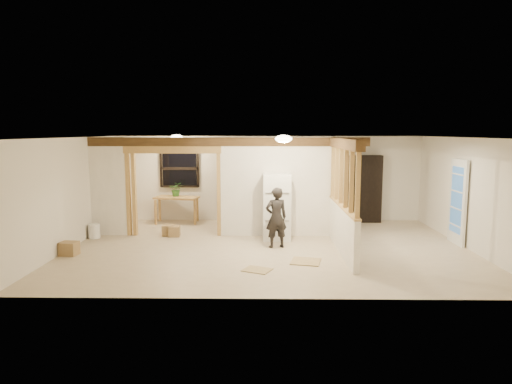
{
  "coord_description": "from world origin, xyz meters",
  "views": [
    {
      "loc": [
        -0.13,
        -10.19,
        2.63
      ],
      "look_at": [
        -0.3,
        0.4,
        1.22
      ],
      "focal_mm": 32.0,
      "sensor_mm": 36.0,
      "label": 1
    }
  ],
  "objects_px": {
    "refrigerator": "(277,207)",
    "work_table": "(177,210)",
    "shop_vac": "(116,217)",
    "bookshelf": "(364,189)",
    "woman": "(276,218)"
  },
  "relations": [
    {
      "from": "work_table",
      "to": "bookshelf",
      "type": "height_order",
      "value": "bookshelf"
    },
    {
      "from": "shop_vac",
      "to": "bookshelf",
      "type": "distance_m",
      "value": 7.05
    },
    {
      "from": "work_table",
      "to": "bookshelf",
      "type": "xyz_separation_m",
      "value": [
        5.44,
        0.24,
        0.59
      ]
    },
    {
      "from": "shop_vac",
      "to": "bookshelf",
      "type": "xyz_separation_m",
      "value": [
        6.92,
        1.14,
        0.64
      ]
    },
    {
      "from": "refrigerator",
      "to": "work_table",
      "type": "height_order",
      "value": "refrigerator"
    },
    {
      "from": "refrigerator",
      "to": "bookshelf",
      "type": "distance_m",
      "value": 3.41
    },
    {
      "from": "woman",
      "to": "refrigerator",
      "type": "bearing_deg",
      "value": -108.62
    },
    {
      "from": "work_table",
      "to": "shop_vac",
      "type": "height_order",
      "value": "work_table"
    },
    {
      "from": "refrigerator",
      "to": "bookshelf",
      "type": "xyz_separation_m",
      "value": [
        2.6,
        2.2,
        0.17
      ]
    },
    {
      "from": "woman",
      "to": "work_table",
      "type": "xyz_separation_m",
      "value": [
        -2.8,
        2.78,
        -0.31
      ]
    },
    {
      "from": "refrigerator",
      "to": "work_table",
      "type": "bearing_deg",
      "value": 145.36
    },
    {
      "from": "refrigerator",
      "to": "woman",
      "type": "relative_size",
      "value": 1.16
    },
    {
      "from": "refrigerator",
      "to": "woman",
      "type": "bearing_deg",
      "value": -92.73
    },
    {
      "from": "work_table",
      "to": "refrigerator",
      "type": "bearing_deg",
      "value": -22.64
    },
    {
      "from": "refrigerator",
      "to": "work_table",
      "type": "relative_size",
      "value": 1.32
    }
  ]
}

